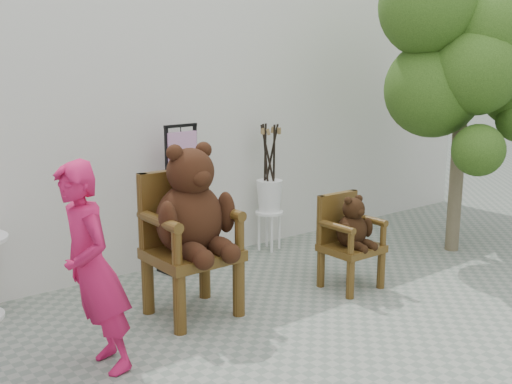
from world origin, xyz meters
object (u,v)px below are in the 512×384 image
chair_small (350,232)px  display_stand (183,215)px  person (93,269)px  tree (469,57)px  chair_big (190,219)px  stool_bucket (269,195)px

chair_small → display_stand: 1.70m
person → tree: (4.35, 0.07, 1.44)m
chair_big → stool_bucket: bearing=31.0°
stool_bucket → person: bearing=-152.0°
person → stool_bucket: bearing=118.5°
stool_bucket → chair_big: bearing=-149.0°
person → chair_small: bearing=91.9°
person → chair_big: bearing=113.4°
stool_bucket → tree: tree is taller
person → stool_bucket: size_ratio=1.02×
chair_small → display_stand: size_ratio=0.59×
person → display_stand: bearing=132.9°
chair_small → stool_bucket: stool_bucket is taller
chair_small → stool_bucket: 1.40m
display_stand → person: bearing=-144.6°
chair_big → person: size_ratio=0.99×
chair_big → chair_small: (1.52, -0.38, -0.29)m
chair_small → chair_big: bearing=166.0°
chair_big → tree: size_ratio=0.46×
chair_big → stool_bucket: (1.68, 1.01, -0.19)m
tree → chair_big: bearing=173.6°
chair_small → tree: tree is taller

